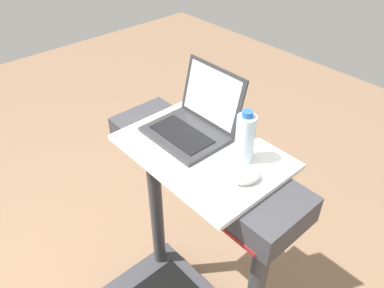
{
  "coord_description": "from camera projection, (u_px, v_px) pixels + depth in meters",
  "views": [
    {
      "loc": [
        0.82,
        -0.09,
        2.06
      ],
      "look_at": [
        0.0,
        0.65,
        1.22
      ],
      "focal_mm": 35.48,
      "sensor_mm": 36.0,
      "label": 1
    }
  ],
  "objects": [
    {
      "name": "laptop",
      "position": [
        194.0,
        121.0,
        1.5
      ],
      "size": [
        0.31,
        0.29,
        0.25
      ],
      "rotation": [
        0.0,
        0.0,
        -0.0
      ],
      "color": "#2D2D30",
      "rests_on": "desk_board"
    },
    {
      "name": "water_bottle",
      "position": [
        245.0,
        138.0,
        1.34
      ],
      "size": [
        0.07,
        0.07,
        0.21
      ],
      "color": "silver",
      "rests_on": "desk_board"
    },
    {
      "name": "desk_board",
      "position": [
        202.0,
        151.0,
        1.45
      ],
      "size": [
        0.63,
        0.44,
        0.02
      ],
      "primitive_type": "cube",
      "color": "white",
      "rests_on": "treadmill_base"
    },
    {
      "name": "computer_mouse",
      "position": [
        248.0,
        178.0,
        1.29
      ],
      "size": [
        0.09,
        0.11,
        0.03
      ],
      "primitive_type": "ellipsoid",
      "rotation": [
        0.0,
        0.0,
        -0.29
      ],
      "color": "#B2B2B7",
      "rests_on": "desk_board"
    }
  ]
}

